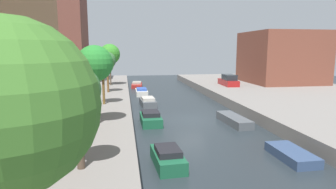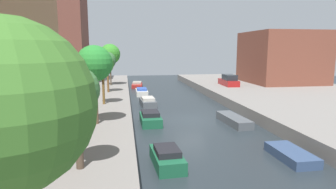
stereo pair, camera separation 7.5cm
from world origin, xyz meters
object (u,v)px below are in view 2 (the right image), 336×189
(low_block_right, at_px, (281,57))
(street_tree_3, at_px, (103,65))
(street_tree_2, at_px, (94,64))
(moored_boat_right_2, at_px, (291,155))
(apartment_tower_far, at_px, (48,20))
(street_tree_1, at_px, (76,91))
(moored_boat_left_5, at_px, (137,85))
(street_tree_5, at_px, (110,54))
(moored_boat_left_3, at_px, (148,102))
(street_tree_0, at_px, (6,107))
(moored_boat_right_3, at_px, (234,120))
(parked_car, at_px, (229,81))
(moored_boat_left_2, at_px, (150,118))
(moored_boat_left_1, at_px, (167,158))
(street_tree_4, at_px, (107,61))
(moored_boat_left_4, at_px, (142,92))

(low_block_right, bearing_deg, street_tree_3, -152.06)
(street_tree_2, distance_m, moored_boat_right_2, 13.14)
(apartment_tower_far, relative_size, street_tree_1, 4.19)
(apartment_tower_far, distance_m, moored_boat_right_2, 36.81)
(moored_boat_left_5, bearing_deg, street_tree_5, -128.46)
(low_block_right, bearing_deg, moored_boat_left_5, 165.82)
(street_tree_2, height_order, moored_boat_left_3, street_tree_2)
(street_tree_0, distance_m, moored_boat_right_3, 19.93)
(low_block_right, relative_size, moored_boat_right_2, 3.16)
(low_block_right, relative_size, street_tree_5, 1.77)
(parked_car, bearing_deg, moored_boat_left_3, -146.84)
(moored_boat_left_2, bearing_deg, street_tree_1, -110.76)
(apartment_tower_far, height_order, street_tree_0, apartment_tower_far)
(low_block_right, relative_size, parked_car, 2.27)
(street_tree_0, xyz_separation_m, parked_car, (16.33, 32.25, -3.40))
(low_block_right, bearing_deg, moored_boat_left_1, -129.66)
(street_tree_5, bearing_deg, moored_boat_left_2, -77.59)
(low_block_right, bearing_deg, street_tree_1, -132.44)
(moored_boat_left_5, bearing_deg, parked_car, -31.98)
(low_block_right, bearing_deg, moored_boat_right_2, -119.12)
(street_tree_1, distance_m, parked_car, 30.37)
(moored_boat_left_1, bearing_deg, street_tree_3, 108.13)
(low_block_right, bearing_deg, moored_boat_left_3, -154.26)
(apartment_tower_far, relative_size, street_tree_2, 3.44)
(street_tree_0, xyz_separation_m, street_tree_1, (0.00, 6.79, -0.74))
(apartment_tower_far, bearing_deg, street_tree_0, -77.34)
(street_tree_0, relative_size, street_tree_3, 1.19)
(street_tree_3, relative_size, moored_boat_left_2, 1.42)
(street_tree_3, height_order, moored_boat_left_2, street_tree_3)
(street_tree_4, bearing_deg, moored_boat_right_3, -49.15)
(street_tree_2, bearing_deg, street_tree_1, -90.00)
(moored_boat_left_1, relative_size, moored_boat_right_2, 0.98)
(moored_boat_right_3, bearing_deg, moored_boat_right_2, -87.80)
(low_block_right, relative_size, street_tree_3, 2.18)
(parked_car, height_order, moored_boat_right_2, parked_car)
(parked_car, relative_size, moored_boat_right_2, 1.39)
(street_tree_4, relative_size, moored_boat_left_5, 1.11)
(street_tree_2, relative_size, moored_boat_left_5, 1.24)
(moored_boat_left_1, distance_m, moored_boat_left_4, 23.25)
(low_block_right, bearing_deg, parked_car, -165.64)
(moored_boat_left_3, bearing_deg, street_tree_4, 136.77)
(street_tree_4, xyz_separation_m, moored_boat_right_3, (10.64, -12.31, -4.35))
(moored_boat_left_4, distance_m, moored_boat_left_5, 7.98)
(parked_car, height_order, moored_boat_left_1, parked_car)
(apartment_tower_far, bearing_deg, street_tree_5, -19.81)
(low_block_right, relative_size, street_tree_0, 1.83)
(low_block_right, distance_m, moored_boat_left_5, 22.64)
(street_tree_1, relative_size, parked_car, 0.97)
(street_tree_4, bearing_deg, moored_boat_left_2, -70.74)
(street_tree_0, height_order, moored_boat_left_4, street_tree_0)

